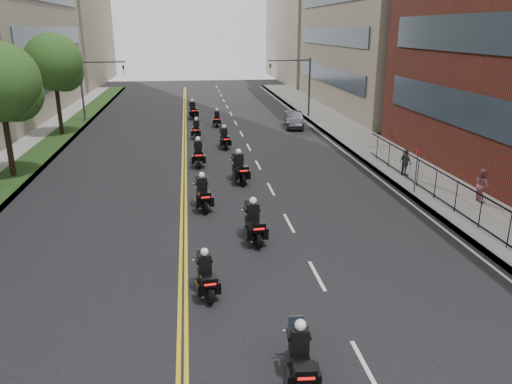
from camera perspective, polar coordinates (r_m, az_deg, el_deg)
sidewalk_right at (r=33.93m, az=15.16°, el=3.63°), size 4.00×90.00×0.15m
sidewalk_left at (r=33.21m, az=-26.73°, el=1.98°), size 4.00×90.00×0.15m
grass_strip at (r=32.93m, az=-25.44°, el=2.21°), size 2.00×90.00×0.04m
iron_fence at (r=22.27m, az=25.57°, el=-2.91°), size 0.05×28.00×1.50m
traffic_signal_right at (r=48.63m, az=5.01°, el=12.77°), size 4.09×0.20×5.60m
traffic_signal_left at (r=48.23m, az=-18.22°, el=11.91°), size 4.09×0.20×5.60m
motorcycle_1 at (r=12.72m, az=5.08°, el=-18.50°), size 0.59×2.26×1.66m
motorcycle_2 at (r=16.43m, az=-5.74°, el=-9.58°), size 0.62×2.11×1.56m
motorcycle_3 at (r=20.20m, az=-0.24°, el=-3.68°), size 0.63×2.47×1.82m
motorcycle_4 at (r=23.92m, az=-6.10°, el=-0.29°), size 0.68×2.40×1.77m
motorcycle_5 at (r=27.93m, az=-1.92°, el=2.61°), size 0.77×2.54×1.88m
motorcycle_6 at (r=31.54m, az=-6.61°, el=4.29°), size 0.57×2.49×1.84m
motorcycle_7 at (r=36.17m, az=-3.63°, el=6.07°), size 0.61×2.29×1.69m
motorcycle_8 at (r=39.80m, az=-6.84°, el=7.06°), size 0.59×2.19×1.62m
motorcycle_9 at (r=44.51m, az=-4.48°, el=8.28°), size 0.54×2.13×1.57m
motorcycle_10 at (r=48.56m, az=-7.22°, el=9.17°), size 0.74×2.54×1.87m
parked_sedan at (r=43.95m, az=4.32°, el=8.24°), size 1.93×4.30×1.37m
pedestrian_b at (r=26.74m, az=24.45°, el=0.73°), size 0.71×0.87×1.63m
pedestrian_c at (r=29.90m, az=16.73°, el=3.23°), size 0.60×0.97×1.54m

